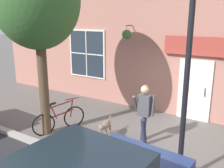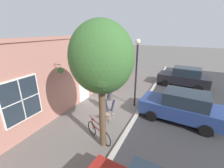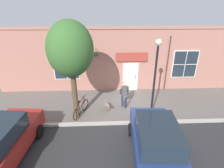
{
  "view_description": "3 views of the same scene",
  "coord_description": "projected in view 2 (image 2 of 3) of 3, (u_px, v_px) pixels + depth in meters",
  "views": [
    {
      "loc": [
        6.21,
        2.47,
        3.44
      ],
      "look_at": [
        -0.21,
        -1.56,
        1.42
      ],
      "focal_mm": 40.0,
      "sensor_mm": 36.0,
      "label": 1
    },
    {
      "loc": [
        4.04,
        -7.71,
        4.87
      ],
      "look_at": [
        -0.05,
        0.84,
        1.45
      ],
      "focal_mm": 24.0,
      "sensor_mm": 36.0,
      "label": 2
    },
    {
      "loc": [
        9.64,
        -1.33,
        5.79
      ],
      "look_at": [
        -0.63,
        -0.89,
        1.18
      ],
      "focal_mm": 28.0,
      "sensor_mm": 36.0,
      "label": 3
    }
  ],
  "objects": [
    {
      "name": "storefront_facade",
      "position": [
        76.0,
        71.0,
        10.03
      ],
      "size": [
        0.95,
        18.0,
        4.56
      ],
      "color": "#B27566",
      "rests_on": "ground_plane"
    },
    {
      "name": "street_lamp",
      "position": [
        137.0,
        64.0,
        9.28
      ],
      "size": [
        0.32,
        0.32,
        4.4
      ],
      "color": "black",
      "rests_on": "ground_plane"
    },
    {
      "name": "leaning_bicycle",
      "position": [
        99.0,
        132.0,
        6.99
      ],
      "size": [
        1.63,
        0.7,
        1.0
      ],
      "color": "black",
      "rests_on": "ground_plane"
    },
    {
      "name": "parked_car_mid_block",
      "position": [
        182.0,
        106.0,
        8.32
      ],
      "size": [
        4.42,
        2.18,
        1.75
      ],
      "color": "navy",
      "rests_on": "ground_plane"
    },
    {
      "name": "dog_on_leash",
      "position": [
        107.0,
        115.0,
        8.38
      ],
      "size": [
        1.0,
        0.37,
        0.6
      ],
      "color": "#7F6B5B",
      "rests_on": "ground_plane"
    },
    {
      "name": "pedestrian_walking",
      "position": [
        110.0,
        97.0,
        9.21
      ],
      "size": [
        0.66,
        0.55,
        1.7
      ],
      "color": "#282D47",
      "rests_on": "ground_plane"
    },
    {
      "name": "ground_plane",
      "position": [
        107.0,
        109.0,
        9.84
      ],
      "size": [
        90.0,
        90.0,
        0.0
      ],
      "primitive_type": "plane",
      "color": "#66605B"
    },
    {
      "name": "parked_car_far_end",
      "position": [
        184.0,
        77.0,
        13.52
      ],
      "size": [
        4.42,
        2.18,
        1.75
      ],
      "color": "black",
      "rests_on": "ground_plane"
    },
    {
      "name": "curb_and_road",
      "position": [
        211.0,
        134.0,
        7.46
      ],
      "size": [
        10.1,
        28.0,
        0.12
      ],
      "color": "#B2ADA3",
      "rests_on": "ground_plane"
    },
    {
      "name": "street_tree_by_curb",
      "position": [
        101.0,
        61.0,
        5.44
      ],
      "size": [
        2.47,
        2.22,
        5.28
      ],
      "color": "brown",
      "rests_on": "ground_plane"
    }
  ]
}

